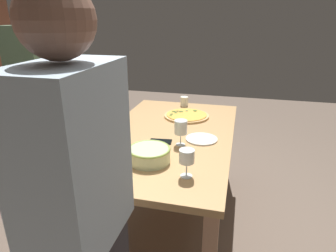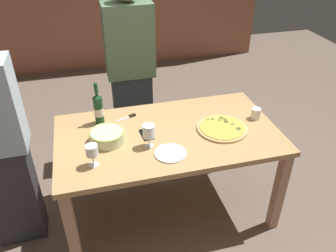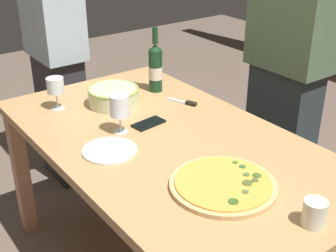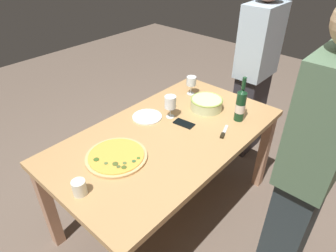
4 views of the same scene
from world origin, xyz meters
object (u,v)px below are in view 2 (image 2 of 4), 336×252
wine_bottle (98,108)px  wine_glass_near_pizza (92,151)px  side_plate (170,153)px  person_guest_left (131,72)px  pizza_knife (129,117)px  cup_amber (256,114)px  dining_table (168,143)px  cell_phone (147,134)px  pizza (222,128)px  wine_glass_by_bottle (149,132)px  serving_bowl (107,136)px

wine_bottle → wine_glass_near_pizza: size_ratio=2.15×
side_plate → wine_bottle: bearing=129.2°
person_guest_left → side_plate: bearing=-4.2°
wine_bottle → pizza_knife: (0.22, 0.02, -0.12)m
cup_amber → person_guest_left: bearing=134.4°
dining_table → person_guest_left: (-0.12, 0.86, 0.22)m
wine_bottle → cup_amber: (1.16, -0.24, -0.08)m
cell_phone → pizza_knife: 0.28m
dining_table → wine_bottle: bearing=150.4°
dining_table → wine_bottle: wine_bottle is taller
pizza → cell_phone: 0.56m
pizza → pizza_knife: size_ratio=2.29×
pizza → wine_glass_by_bottle: (-0.56, -0.07, 0.11)m
serving_bowl → cell_phone: (0.28, 0.01, -0.04)m
dining_table → serving_bowl: 0.46m
dining_table → side_plate: size_ratio=7.47×
wine_glass_by_bottle → pizza_knife: (-0.08, 0.41, -0.11)m
pizza → wine_bottle: (-0.86, 0.32, 0.11)m
pizza → wine_bottle: wine_bottle is taller
wine_glass_near_pizza → cup_amber: size_ratio=1.79×
pizza → wine_glass_by_bottle: size_ratio=2.20×
pizza → serving_bowl: bearing=176.2°
wine_glass_near_pizza → side_plate: size_ratio=0.71×
wine_bottle → person_guest_left: 0.69m
dining_table → side_plate: (-0.05, -0.25, 0.10)m
dining_table → cup_amber: 0.72m
dining_table → pizza_knife: 0.38m
cup_amber → cell_phone: cup_amber is taller
serving_bowl → cup_amber: bearing=1.3°
wine_glass_by_bottle → cell_phone: size_ratio=1.16×
wine_bottle → side_plate: 0.67m
wine_bottle → cell_phone: wine_bottle is taller
pizza → wine_bottle: bearing=159.5°
cup_amber → person_guest_left: size_ratio=0.05×
side_plate → wine_glass_near_pizza: bearing=178.9°
pizza → wine_glass_by_bottle: wine_glass_by_bottle is taller
side_plate → pizza_knife: (-0.19, 0.53, 0.00)m
cup_amber → pizza_knife: bearing=164.7°
wine_glass_by_bottle → pizza_knife: 0.43m
pizza_knife → person_guest_left: person_guest_left is taller
pizza → cell_phone: pizza is taller
serving_bowl → pizza_knife: serving_bowl is taller
pizza → cup_amber: 0.32m
dining_table → side_plate: bearing=-101.0°
pizza → wine_glass_near_pizza: 0.96m
side_plate → person_guest_left: person_guest_left is taller
cell_phone → wine_glass_near_pizza: bearing=-154.3°
side_plate → person_guest_left: 1.12m
cell_phone → side_plate: bearing=-73.6°
dining_table → side_plate: 0.27m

